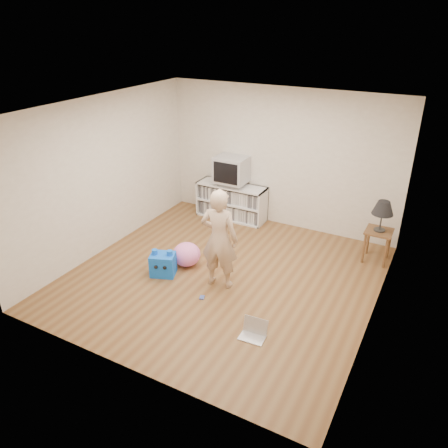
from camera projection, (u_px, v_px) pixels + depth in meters
ground at (223, 276)px, 6.85m from camera, size 4.50×4.50×0.00m
walls at (223, 200)px, 6.28m from camera, size 4.52×4.52×2.60m
ceiling at (223, 108)px, 5.72m from camera, size 4.50×4.50×0.01m
media_unit at (232, 201)px, 8.69m from camera, size 1.40×0.45×0.70m
dvd_deck at (232, 183)px, 8.51m from camera, size 0.45×0.35×0.07m
crt_tv at (232, 169)px, 8.39m from camera, size 0.60×0.53×0.50m
side_table at (378, 238)px, 7.13m from camera, size 0.42×0.42×0.55m
table_lamp at (383, 208)px, 6.90m from camera, size 0.34×0.34×0.52m
person at (219, 239)px, 6.32m from camera, size 0.61×0.44×1.55m
laptop at (254, 332)px, 5.57m from camera, size 0.34×0.28×0.22m
playing_cards at (202, 297)px, 6.32m from camera, size 0.09×0.11×0.02m
plush_blue at (163, 264)px, 6.83m from camera, size 0.46×0.41×0.43m
plush_pink at (187, 254)px, 7.09m from camera, size 0.60×0.60×0.39m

